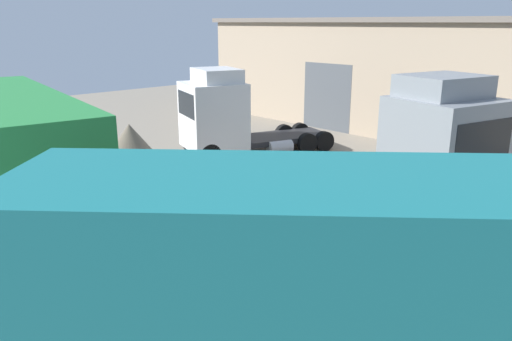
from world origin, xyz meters
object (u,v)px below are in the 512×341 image
object	(u,v)px
container_trailer_green	(14,149)
tractor_unit_grey	(427,159)
tractor_unit_white	(225,116)
container_trailer_black	(438,286)
gravel_pile	(130,146)
oil_drum	(202,170)
traffic_cone	(268,244)

from	to	relation	value
container_trailer_green	tractor_unit_grey	size ratio (longest dim) A/B	1.35
tractor_unit_white	container_trailer_black	xyz separation A→B (m)	(14.02, -8.27, 0.74)
tractor_unit_grey	container_trailer_black	bearing A→B (deg)	-47.59
gravel_pile	oil_drum	bearing A→B (deg)	14.15
tractor_unit_white	container_trailer_green	xyz separation A→B (m)	(2.87, -9.64, 0.73)
container_trailer_green	oil_drum	bearing A→B (deg)	-75.86
tractor_unit_grey	oil_drum	distance (m)	8.21
tractor_unit_white	traffic_cone	bearing A→B (deg)	74.33
tractor_unit_grey	gravel_pile	bearing A→B (deg)	-152.31
container_trailer_black	traffic_cone	distance (m)	6.86
container_trailer_black	traffic_cone	bearing A→B (deg)	110.50
tractor_unit_white	gravel_pile	size ratio (longest dim) A/B	2.52
tractor_unit_grey	traffic_cone	size ratio (longest dim) A/B	12.75
tractor_unit_white	container_trailer_black	size ratio (longest dim) A/B	0.74
gravel_pile	oil_drum	size ratio (longest dim) A/B	3.19
container_trailer_green	container_trailer_black	bearing A→B (deg)	-164.16
tractor_unit_white	traffic_cone	xyz separation A→B (m)	(8.19, -5.46, -1.54)
container_trailer_black	oil_drum	xyz separation A→B (m)	(-11.76, 5.24, -2.10)
container_trailer_black	tractor_unit_white	bearing A→B (deg)	105.72
tractor_unit_white	container_trailer_black	world-z (taller)	container_trailer_black
tractor_unit_white	oil_drum	world-z (taller)	tractor_unit_white
traffic_cone	oil_drum	bearing A→B (deg)	157.73
tractor_unit_white	traffic_cone	size ratio (longest dim) A/B	12.90
gravel_pile	oil_drum	world-z (taller)	gravel_pile
container_trailer_green	container_trailer_black	world-z (taller)	container_trailer_green
container_trailer_green	gravel_pile	size ratio (longest dim) A/B	3.38
container_trailer_green	traffic_cone	world-z (taller)	container_trailer_green
gravel_pile	container_trailer_black	bearing A→B (deg)	-15.80
tractor_unit_white	container_trailer_green	size ratio (longest dim) A/B	0.75
container_trailer_green	tractor_unit_white	bearing A→B (deg)	-64.57
oil_drum	traffic_cone	xyz separation A→B (m)	(5.93, -2.43, -0.19)
tractor_unit_white	gravel_pile	xyz separation A→B (m)	(-1.33, -3.93, -0.90)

